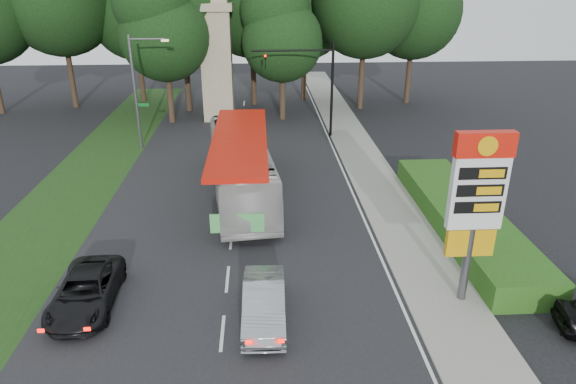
{
  "coord_description": "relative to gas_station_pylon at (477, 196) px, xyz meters",
  "views": [
    {
      "loc": [
        1.49,
        -14.39,
        11.8
      ],
      "look_at": [
        2.77,
        8.03,
        2.2
      ],
      "focal_mm": 32.0,
      "sensor_mm": 36.0,
      "label": 1
    }
  ],
  "objects": [
    {
      "name": "hedge",
      "position": [
        2.3,
        6.01,
        -3.85
      ],
      "size": [
        3.0,
        14.0,
        1.2
      ],
      "primitive_type": "cube",
      "color": "#264F15",
      "rests_on": "ground"
    },
    {
      "name": "tree_monument_left",
      "position": [
        -15.2,
        27.01,
        4.23
      ],
      "size": [
        7.28,
        7.28,
        14.3
      ],
      "color": "#2D2116",
      "rests_on": "ground"
    },
    {
      "name": "sedan_silver",
      "position": [
        -7.7,
        -0.76,
        -3.73
      ],
      "size": [
        1.59,
        4.38,
        1.44
      ],
      "primitive_type": "imported",
      "rotation": [
        0.0,
        0.0,
        -0.02
      ],
      "color": "#9A9DA2",
      "rests_on": "ground"
    },
    {
      "name": "traffic_signal_mast",
      "position": [
        -3.52,
        22.0,
        0.22
      ],
      "size": [
        6.1,
        0.35,
        7.2
      ],
      "color": "black",
      "rests_on": "ground"
    },
    {
      "name": "monument",
      "position": [
        -11.2,
        28.01,
        0.66
      ],
      "size": [
        3.0,
        3.0,
        10.05
      ],
      "color": "gray",
      "rests_on": "ground"
    },
    {
      "name": "road_surface",
      "position": [
        -9.2,
        10.01,
        -4.44
      ],
      "size": [
        14.0,
        80.0,
        0.02
      ],
      "primitive_type": "cube",
      "color": "black",
      "rests_on": "ground"
    },
    {
      "name": "transit_bus",
      "position": [
        -8.84,
        10.89,
        -2.71
      ],
      "size": [
        4.29,
        12.74,
        3.48
      ],
      "primitive_type": "imported",
      "rotation": [
        0.0,
        0.0,
        0.11
      ],
      "color": "beige",
      "rests_on": "ground"
    },
    {
      "name": "suv_charcoal",
      "position": [
        -14.46,
        0.5,
        -3.79
      ],
      "size": [
        2.34,
        4.81,
        1.32
      ],
      "primitive_type": "imported",
      "rotation": [
        0.0,
        0.0,
        0.03
      ],
      "color": "black",
      "rests_on": "ground"
    },
    {
      "name": "streetlight_signs",
      "position": [
        -16.19,
        20.01,
        -0.01
      ],
      "size": [
        2.75,
        0.98,
        8.0
      ],
      "color": "#59595E",
      "rests_on": "ground"
    },
    {
      "name": "grass_verge_left",
      "position": [
        -18.7,
        16.01,
        -4.44
      ],
      "size": [
        5.0,
        50.0,
        0.02
      ],
      "primitive_type": "cube",
      "color": "#193814",
      "rests_on": "ground"
    },
    {
      "name": "tree_monument_right",
      "position": [
        -5.7,
        27.51,
        3.56
      ],
      "size": [
        6.72,
        6.72,
        13.2
      ],
      "color": "#2D2116",
      "rests_on": "ground"
    },
    {
      "name": "ground",
      "position": [
        -9.2,
        -1.99,
        -4.45
      ],
      "size": [
        120.0,
        120.0,
        0.0
      ],
      "primitive_type": "plane",
      "color": "black",
      "rests_on": "ground"
    },
    {
      "name": "gas_station_pylon",
      "position": [
        0.0,
        0.0,
        0.0
      ],
      "size": [
        2.1,
        0.45,
        6.85
      ],
      "color": "#59595E",
      "rests_on": "ground"
    },
    {
      "name": "sidewalk_right",
      "position": [
        -0.7,
        10.01,
        -4.39
      ],
      "size": [
        3.0,
        80.0,
        0.12
      ],
      "primitive_type": "cube",
      "color": "gray",
      "rests_on": "ground"
    }
  ]
}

